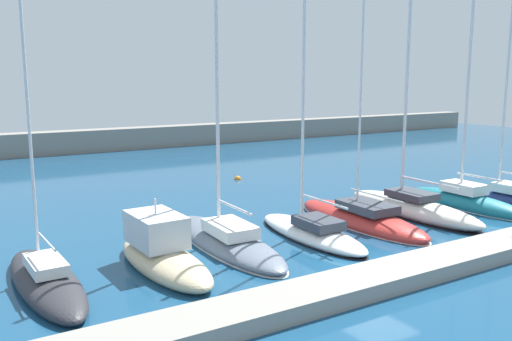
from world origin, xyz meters
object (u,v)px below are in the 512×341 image
(sailboat_navy_ninth, at_px, (510,196))
(sailboat_ivory_seventh, at_px, (412,207))
(sailboat_white_fifth, at_px, (311,230))
(motorboat_sand_third, at_px, (162,252))
(sailboat_teal_eighth, at_px, (465,200))
(sailboat_charcoal_second, at_px, (46,279))
(mooring_buoy_orange, at_px, (238,179))
(sailboat_slate_fourth, at_px, (226,238))
(sailboat_red_sixth, at_px, (360,217))

(sailboat_navy_ninth, bearing_deg, sailboat_ivory_seventh, 84.09)
(sailboat_white_fifth, bearing_deg, sailboat_navy_ninth, -90.36)
(sailboat_ivory_seventh, bearing_deg, sailboat_navy_ninth, -95.26)
(motorboat_sand_third, height_order, sailboat_teal_eighth, sailboat_teal_eighth)
(sailboat_charcoal_second, bearing_deg, mooring_buoy_orange, -50.02)
(sailboat_charcoal_second, bearing_deg, sailboat_teal_eighth, -91.67)
(sailboat_slate_fourth, xyz_separation_m, sailboat_navy_ninth, (18.66, -1.36, 0.01))
(sailboat_charcoal_second, relative_size, sailboat_slate_fourth, 1.02)
(motorboat_sand_third, xyz_separation_m, sailboat_slate_fourth, (3.50, 1.22, -0.32))
(sailboat_charcoal_second, height_order, mooring_buoy_orange, sailboat_charcoal_second)
(motorboat_sand_third, height_order, sailboat_ivory_seventh, sailboat_ivory_seventh)
(sailboat_navy_ninth, bearing_deg, sailboat_slate_fourth, 86.09)
(sailboat_slate_fourth, height_order, sailboat_navy_ninth, sailboat_slate_fourth)
(sailboat_teal_eighth, bearing_deg, sailboat_white_fifth, 92.56)
(sailboat_slate_fourth, height_order, sailboat_red_sixth, sailboat_red_sixth)
(sailboat_slate_fourth, xyz_separation_m, sailboat_teal_eighth, (15.14, -0.86, 0.08))
(sailboat_white_fifth, xyz_separation_m, mooring_buoy_orange, (4.26, 14.44, -0.35))
(sailboat_white_fifth, distance_m, sailboat_red_sixth, 3.72)
(sailboat_red_sixth, relative_size, mooring_buoy_orange, 36.29)
(motorboat_sand_third, relative_size, sailboat_white_fifth, 0.50)
(sailboat_ivory_seventh, xyz_separation_m, sailboat_navy_ninth, (7.53, -0.81, -0.14))
(sailboat_charcoal_second, xyz_separation_m, mooring_buoy_orange, (15.96, 14.36, -0.33))
(sailboat_red_sixth, xyz_separation_m, sailboat_teal_eighth, (7.55, -0.48, 0.09))
(sailboat_ivory_seventh, height_order, sailboat_teal_eighth, sailboat_ivory_seventh)
(motorboat_sand_third, bearing_deg, sailboat_navy_ninth, -92.64)
(sailboat_charcoal_second, distance_m, sailboat_navy_ninth, 26.43)
(sailboat_red_sixth, bearing_deg, sailboat_white_fifth, 101.30)
(motorboat_sand_third, height_order, sailboat_navy_ninth, sailboat_navy_ninth)
(sailboat_charcoal_second, height_order, sailboat_navy_ninth, sailboat_charcoal_second)
(mooring_buoy_orange, bearing_deg, motorboat_sand_third, -128.69)
(motorboat_sand_third, bearing_deg, mooring_buoy_orange, -40.97)
(sailboat_teal_eighth, bearing_deg, motorboat_sand_third, 92.58)
(sailboat_teal_eighth, relative_size, sailboat_navy_ninth, 1.00)
(motorboat_sand_third, distance_m, mooring_buoy_orange, 18.71)
(sailboat_red_sixth, bearing_deg, sailboat_charcoal_second, 92.85)
(sailboat_charcoal_second, bearing_deg, sailboat_ivory_seventh, -90.66)
(sailboat_white_fifth, xyz_separation_m, sailboat_teal_eighth, (11.21, 0.22, 0.05))
(motorboat_sand_third, height_order, sailboat_slate_fourth, sailboat_slate_fourth)
(sailboat_teal_eighth, distance_m, mooring_buoy_orange, 15.84)
(sailboat_slate_fourth, height_order, sailboat_teal_eighth, sailboat_slate_fourth)
(sailboat_teal_eighth, bearing_deg, sailboat_navy_ninth, -96.63)
(sailboat_charcoal_second, relative_size, motorboat_sand_third, 2.20)
(sailboat_slate_fourth, xyz_separation_m, mooring_buoy_orange, (8.19, 13.37, -0.32))
(sailboat_white_fifth, xyz_separation_m, sailboat_navy_ninth, (14.74, -0.29, -0.02))
(sailboat_slate_fourth, relative_size, sailboat_red_sixth, 0.78)
(sailboat_ivory_seventh, bearing_deg, sailboat_slate_fourth, 88.09)
(sailboat_ivory_seventh, bearing_deg, sailboat_teal_eighth, -93.54)
(sailboat_ivory_seventh, relative_size, sailboat_navy_ninth, 1.01)
(motorboat_sand_third, distance_m, sailboat_teal_eighth, 18.64)
(motorboat_sand_third, height_order, sailboat_red_sixth, sailboat_red_sixth)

